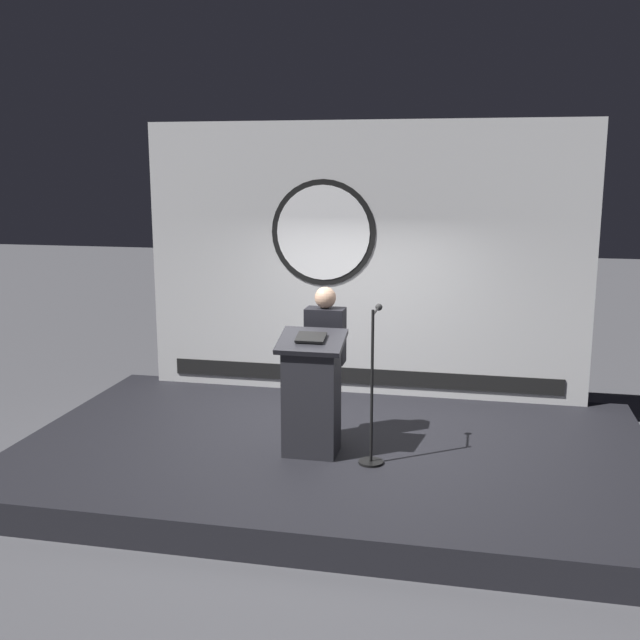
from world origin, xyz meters
The scene contains 6 objects.
ground_plane centered at (0.00, 0.00, 0.00)m, with size 40.00×40.00×0.00m, color #4C4C51.
stage_platform centered at (0.00, 0.00, 0.15)m, with size 6.40×4.00×0.30m, color black.
banner_display centered at (-0.01, 1.85, 1.96)m, with size 5.43×0.12×3.33m.
podium centered at (-0.16, -0.32, 0.89)m, with size 0.64×0.49×1.23m.
speaker_person centered at (-0.12, 0.16, 1.11)m, with size 0.40×0.26×1.60m.
microphone_stand centered at (0.46, -0.41, 0.83)m, with size 0.24×0.56×1.50m.
Camera 1 is at (1.42, -7.32, 3.11)m, focal length 42.89 mm.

